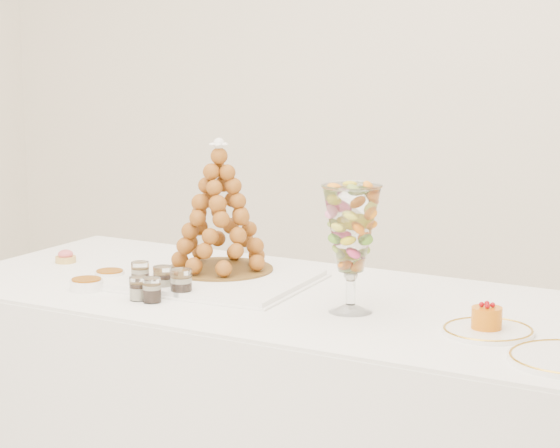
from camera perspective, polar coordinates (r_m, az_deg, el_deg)
The scene contains 14 objects.
buffet_table at distance 3.01m, azimuth 1.21°, elevation -11.05°, with size 2.09×0.92×0.78m.
lace_tray at distance 3.06m, azimuth -3.87°, elevation -2.88°, with size 0.56×0.42×0.02m, color white.
macaron_vase at distance 2.71m, azimuth 3.75°, elevation -0.33°, with size 0.15×0.15×0.32m.
cake_plate at distance 2.61m, azimuth 10.81°, elevation -5.52°, with size 0.22×0.22×0.01m, color white.
pink_tart at distance 3.37m, azimuth -11.14°, elevation -1.71°, with size 0.06×0.06×0.04m.
verrine_a at distance 3.04m, azimuth -7.31°, elevation -2.60°, with size 0.05×0.05×0.07m, color white.
verrine_b at distance 2.95m, azimuth -6.14°, elevation -2.89°, with size 0.05×0.05×0.07m, color white.
verrine_c at distance 2.89m, azimuth -5.18°, elevation -3.11°, with size 0.06×0.06×0.08m, color white.
verrine_d at distance 2.88m, azimuth -7.42°, elevation -3.36°, with size 0.05×0.05×0.06m, color white.
verrine_e at distance 2.85m, azimuth -6.71°, elevation -3.45°, with size 0.05×0.05×0.06m, color white.
ramekin_back at distance 3.11m, azimuth -8.88°, elevation -2.70°, with size 0.08×0.08×0.03m, color white.
ramekin_front at distance 3.01m, azimuth -10.07°, elevation -3.15°, with size 0.09×0.09×0.03m, color white.
croquembouche at distance 3.10m, azimuth -3.17°, elevation 0.91°, with size 0.32×0.32×0.38m.
mousse_cake at distance 2.60m, azimuth 10.75°, elevation -4.82°, with size 0.07×0.07×0.06m.
Camera 1 is at (1.33, -2.32, 1.49)m, focal length 70.00 mm.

